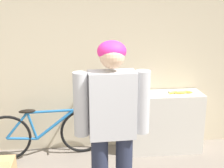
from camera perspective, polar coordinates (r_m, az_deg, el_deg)
wall_back at (r=4.35m, az=-6.23°, el=4.41°), size 8.00×0.07×2.60m
side_shelf at (r=4.53m, az=9.72°, el=-6.86°), size 1.00×0.41×0.85m
person at (r=2.95m, az=-0.00°, el=-6.41°), size 0.71×0.26×1.76m
bicycle at (r=4.40m, az=-12.02°, el=-8.69°), size 1.67×0.46×0.72m
banana at (r=4.40m, az=12.35°, el=-1.48°), size 0.35×0.10×0.04m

